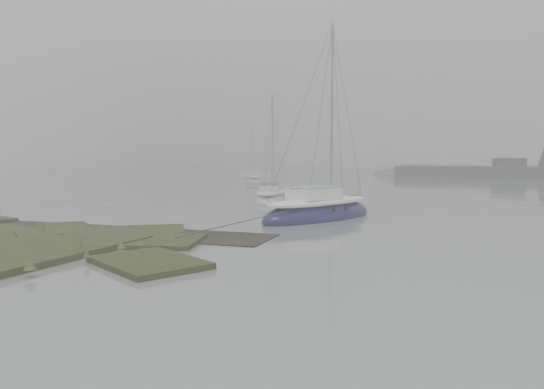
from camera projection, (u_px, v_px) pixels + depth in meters
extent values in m
plane|color=slate|center=(374.00, 192.00, 43.86)|extent=(160.00, 160.00, 0.00)
cube|color=#424247|center=(509.00, 167.00, 67.75)|extent=(4.00, 3.00, 2.20)
cone|color=#384238|center=(544.00, 160.00, 67.85)|extent=(2.00, 2.00, 3.50)
ellipsoid|color=#12113C|center=(319.00, 216.00, 26.90)|extent=(5.12, 7.96, 1.84)
ellipsoid|color=white|center=(319.00, 202.00, 26.84)|extent=(4.30, 6.87, 0.52)
cube|color=white|center=(315.00, 193.00, 26.58)|extent=(2.47, 3.01, 0.54)
cube|color=#7BA5C1|center=(315.00, 187.00, 26.55)|extent=(2.29, 2.77, 0.09)
cylinder|color=#939399|center=(332.00, 109.00, 27.12)|extent=(0.12, 0.12, 8.66)
cylinder|color=#939399|center=(312.00, 188.00, 26.40)|extent=(1.21, 2.85, 0.10)
ellipsoid|color=silver|center=(271.00, 200.00, 35.81)|extent=(3.33, 5.90, 1.36)
ellipsoid|color=silver|center=(271.00, 192.00, 35.76)|extent=(2.78, 5.10, 0.38)
cube|color=silver|center=(270.00, 188.00, 35.50)|extent=(1.69, 2.18, 0.40)
cube|color=navy|center=(270.00, 184.00, 35.48)|extent=(1.57, 2.00, 0.06)
cylinder|color=#939399|center=(272.00, 141.00, 36.18)|extent=(0.09, 0.09, 6.41)
cylinder|color=#939399|center=(270.00, 185.00, 35.32)|extent=(0.70, 2.17, 0.07)
ellipsoid|color=silver|center=(253.00, 182.00, 57.80)|extent=(4.57, 5.05, 1.25)
ellipsoid|color=white|center=(253.00, 177.00, 57.76)|extent=(3.89, 4.33, 0.35)
cube|color=white|center=(253.00, 174.00, 57.52)|extent=(1.97, 2.06, 0.37)
cube|color=silver|center=(253.00, 172.00, 57.51)|extent=(1.82, 1.90, 0.06)
cylinder|color=#939399|center=(251.00, 148.00, 58.14)|extent=(0.08, 0.08, 5.88)
cylinder|color=#939399|center=(253.00, 172.00, 57.37)|extent=(1.36, 1.63, 0.07)
ellipsoid|color=#9CA1A6|center=(388.00, 175.00, 74.92)|extent=(5.36, 3.59, 1.24)
ellipsoid|color=silver|center=(388.00, 171.00, 74.87)|extent=(4.62, 3.02, 0.35)
cube|color=silver|center=(390.00, 169.00, 74.69)|extent=(2.05, 1.71, 0.37)
cube|color=silver|center=(390.00, 167.00, 74.67)|extent=(1.88, 1.58, 0.06)
cylinder|color=#939399|center=(385.00, 148.00, 75.10)|extent=(0.08, 0.08, 5.85)
cylinder|color=#939399|center=(390.00, 167.00, 74.56)|extent=(1.90, 0.88, 0.07)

